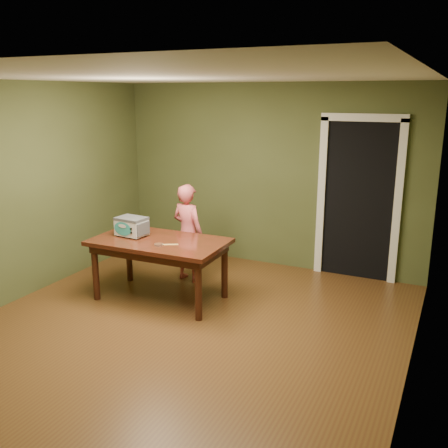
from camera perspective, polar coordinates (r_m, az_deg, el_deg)
name	(u,v)px	position (r m, az deg, el deg)	size (l,w,h in m)	color
floor	(181,332)	(5.42, -4.93, -12.20)	(5.00, 5.00, 0.00)	brown
room_shell	(177,172)	(4.89, -5.37, 5.93)	(4.52, 5.02, 2.61)	#4B552D
doorway	(363,197)	(7.16, 15.58, 2.96)	(1.10, 0.66, 2.25)	black
dining_table	(160,248)	(6.04, -7.38, -2.72)	(1.62, 0.94, 0.75)	#39190D
toy_oven	(131,226)	(6.20, -10.53, -0.21)	(0.40, 0.29, 0.23)	#4C4F54
baking_pan	(159,245)	(5.79, -7.48, -2.34)	(0.10, 0.10, 0.02)	silver
spatula	(170,245)	(5.80, -6.14, -2.35)	(0.18, 0.03, 0.01)	#FCC96D
child	(188,233)	(6.63, -4.14, -1.02)	(0.48, 0.31, 1.31)	#D5575D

